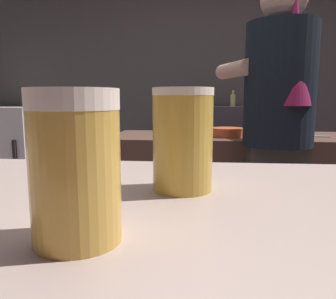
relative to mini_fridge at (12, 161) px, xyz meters
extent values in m
cube|color=#504D4C|center=(2.05, 0.45, 0.80)|extent=(5.20, 0.10, 2.70)
cube|color=brown|center=(2.40, -1.04, -0.08)|extent=(2.10, 0.60, 0.94)
cube|color=#39373F|center=(1.95, 0.17, 0.00)|extent=(0.78, 0.36, 1.10)
cube|color=white|center=(0.00, 0.00, 0.00)|extent=(0.60, 0.55, 1.09)
cube|color=#262626|center=(0.21, -0.29, 0.05)|extent=(0.03, 0.03, 0.39)
cube|color=#34352E|center=(2.29, -1.49, -0.08)|extent=(0.28, 0.20, 0.94)
cylinder|color=black|center=(2.29, -1.49, 0.68)|extent=(0.34, 0.34, 0.59)
cone|color=#8C1E4C|center=(2.32, -1.58, 0.84)|extent=(0.18, 0.18, 0.50)
cylinder|color=#D6AB93|center=(2.08, -1.39, 0.77)|extent=(0.18, 0.33, 0.08)
cylinder|color=#D6AB93|center=(2.40, -1.28, 0.77)|extent=(0.18, 0.33, 0.08)
cylinder|color=#CE542E|center=(2.07, -1.12, 0.42)|extent=(0.20, 0.20, 0.05)
cube|color=silver|center=(2.57, -1.09, 0.40)|extent=(0.24, 0.06, 0.01)
cylinder|color=gold|center=(1.88, -2.74, 0.56)|extent=(0.08, 0.08, 0.13)
cylinder|color=white|center=(1.88, -2.74, 0.63)|extent=(0.08, 0.08, 0.01)
cylinder|color=gold|center=(1.79, -2.91, 0.55)|extent=(0.08, 0.08, 0.11)
cylinder|color=white|center=(1.79, -2.91, 0.62)|extent=(0.08, 0.08, 0.02)
cylinder|color=#CED077|center=(2.24, 0.22, 0.61)|extent=(0.05, 0.05, 0.12)
cylinder|color=#CED077|center=(2.24, 0.22, 0.69)|extent=(0.02, 0.02, 0.05)
cylinder|color=#333333|center=(2.24, 0.22, 0.72)|extent=(0.03, 0.03, 0.01)
cylinder|color=black|center=(1.86, 0.27, 0.61)|extent=(0.07, 0.07, 0.12)
cylinder|color=black|center=(1.86, 0.27, 0.69)|extent=(0.03, 0.03, 0.04)
cylinder|color=red|center=(1.86, 0.27, 0.72)|extent=(0.03, 0.03, 0.01)
cylinder|color=#3A55A0|center=(1.84, 0.17, 0.61)|extent=(0.07, 0.07, 0.13)
cylinder|color=#3A55A0|center=(1.84, 0.17, 0.70)|extent=(0.03, 0.03, 0.05)
cylinder|color=silver|center=(1.84, 0.17, 0.73)|extent=(0.04, 0.04, 0.01)
camera|label=1|loc=(1.90, -3.18, 0.62)|focal=35.61mm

